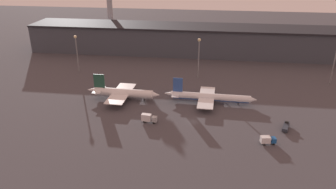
% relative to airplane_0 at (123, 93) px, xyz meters
% --- Properties ---
extents(ground, '(600.00, 600.00, 0.00)m').
position_rel_airplane_0_xyz_m(ground, '(36.80, -18.91, -3.65)').
color(ground, '#423F44').
extents(terminal_building, '(251.92, 29.73, 20.32)m').
position_rel_airplane_0_xyz_m(terminal_building, '(36.80, 86.84, 6.55)').
color(terminal_building, '#3D424C').
rests_on(terminal_building, ground).
extents(airplane_0, '(38.22, 27.02, 12.96)m').
position_rel_airplane_0_xyz_m(airplane_0, '(0.00, 0.00, 0.00)').
color(airplane_0, white).
rests_on(airplane_0, ground).
extents(airplane_1, '(46.13, 27.04, 12.21)m').
position_rel_airplane_0_xyz_m(airplane_1, '(43.58, 2.07, -0.58)').
color(airplane_1, white).
rests_on(airplane_1, ground).
extents(service_vehicle_0, '(7.02, 2.85, 3.85)m').
position_rel_airplane_0_xyz_m(service_vehicle_0, '(17.38, -22.02, -1.55)').
color(service_vehicle_0, '#9EA3A8').
rests_on(service_vehicle_0, ground).
extents(service_vehicle_1, '(4.59, 8.24, 2.76)m').
position_rel_airplane_0_xyz_m(service_vehicle_1, '(76.45, -20.21, -2.34)').
color(service_vehicle_1, '#282D38').
rests_on(service_vehicle_1, ground).
extents(service_vehicle_2, '(6.34, 3.48, 3.31)m').
position_rel_airplane_0_xyz_m(service_vehicle_2, '(66.96, -33.26, -1.81)').
color(service_vehicle_2, '#195199').
rests_on(service_vehicle_2, ground).
extents(lamp_post_0, '(1.80, 1.80, 23.41)m').
position_rel_airplane_0_xyz_m(lamp_post_0, '(-37.84, 36.16, 11.37)').
color(lamp_post_0, slate).
rests_on(lamp_post_0, ground).
extents(lamp_post_1, '(1.80, 1.80, 24.04)m').
position_rel_airplane_0_xyz_m(lamp_post_1, '(36.26, 36.16, 11.72)').
color(lamp_post_1, slate).
rests_on(lamp_post_1, ground).
extents(lamp_post_2, '(1.80, 1.80, 25.28)m').
position_rel_airplane_0_xyz_m(lamp_post_2, '(111.33, 36.16, 12.40)').
color(lamp_post_2, slate).
rests_on(lamp_post_2, ground).
extents(control_tower, '(9.00, 9.00, 48.12)m').
position_rel_airplane_0_xyz_m(control_tower, '(-41.15, 118.34, 24.09)').
color(control_tower, '#99999E').
rests_on(control_tower, ground).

